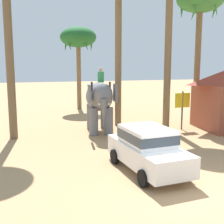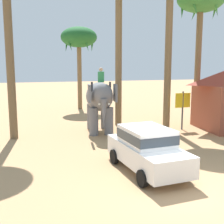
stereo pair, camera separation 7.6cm
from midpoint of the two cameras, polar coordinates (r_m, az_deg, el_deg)
The scene contains 6 objects.
ground_plane at distance 10.40m, azimuth 12.63°, elevation -14.14°, with size 120.00×120.00×0.00m, color tan.
car_sedan_foreground at distance 11.47m, azimuth 6.64°, elevation -6.80°, with size 2.10×4.21×1.70m.
elephant_with_mahout at distance 17.59m, azimuth -2.50°, elevation 2.41°, with size 2.09×3.98×3.88m.
palm_tree_behind_elephant at distance 22.18m, azimuth 16.49°, elevation 19.32°, with size 3.20×3.20×9.32m.
palm_tree_leaning_seaward at distance 27.09m, azimuth -6.60°, elevation 13.75°, with size 3.20×3.20×7.32m.
signboard_yellow at distance 18.92m, azimuth 13.29°, elevation 1.73°, with size 1.00×0.10×2.40m.
Camera 1 is at (-4.94, -8.19, 4.09)m, focal length 47.49 mm.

